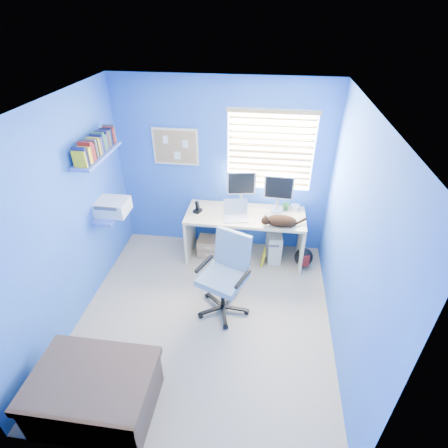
# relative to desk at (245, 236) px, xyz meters

# --- Properties ---
(floor) EXTENTS (3.00, 3.20, 0.00)m
(floor) POSITION_rel_desk_xyz_m (-0.37, -1.26, -0.37)
(floor) COLOR #C5AD89
(floor) RESTS_ON ground
(ceiling) EXTENTS (3.00, 3.20, 0.00)m
(ceiling) POSITION_rel_desk_xyz_m (-0.37, -1.26, 2.13)
(ceiling) COLOR white
(ceiling) RESTS_ON wall_back
(wall_back) EXTENTS (3.00, 0.01, 2.50)m
(wall_back) POSITION_rel_desk_xyz_m (-0.37, 0.34, 0.88)
(wall_back) COLOR #3579CD
(wall_back) RESTS_ON ground
(wall_front) EXTENTS (3.00, 0.01, 2.50)m
(wall_front) POSITION_rel_desk_xyz_m (-0.37, -2.86, 0.88)
(wall_front) COLOR #3579CD
(wall_front) RESTS_ON ground
(wall_left) EXTENTS (0.01, 3.20, 2.50)m
(wall_left) POSITION_rel_desk_xyz_m (-1.87, -1.26, 0.88)
(wall_left) COLOR #3579CD
(wall_left) RESTS_ON ground
(wall_right) EXTENTS (0.01, 3.20, 2.50)m
(wall_right) POSITION_rel_desk_xyz_m (1.13, -1.26, 0.88)
(wall_right) COLOR #3579CD
(wall_right) RESTS_ON ground
(desk) EXTENTS (1.66, 0.65, 0.74)m
(desk) POSITION_rel_desk_xyz_m (0.00, 0.00, 0.00)
(desk) COLOR beige
(desk) RESTS_ON floor
(laptop) EXTENTS (0.37, 0.32, 0.22)m
(laptop) POSITION_rel_desk_xyz_m (-0.12, -0.13, 0.48)
(laptop) COLOR silver
(laptop) RESTS_ON desk
(monitor_left) EXTENTS (0.41, 0.18, 0.54)m
(monitor_left) POSITION_rel_desk_xyz_m (-0.09, 0.23, 0.64)
(monitor_left) COLOR silver
(monitor_left) RESTS_ON desk
(monitor_right) EXTENTS (0.40, 0.14, 0.54)m
(monitor_right) POSITION_rel_desk_xyz_m (0.43, 0.17, 0.64)
(monitor_right) COLOR silver
(monitor_right) RESTS_ON desk
(phone) EXTENTS (0.13, 0.14, 0.17)m
(phone) POSITION_rel_desk_xyz_m (-0.67, -0.03, 0.45)
(phone) COLOR black
(phone) RESTS_ON desk
(mug) EXTENTS (0.10, 0.09, 0.10)m
(mug) POSITION_rel_desk_xyz_m (0.56, 0.19, 0.42)
(mug) COLOR #28652F
(mug) RESTS_ON desk
(cd_spindle) EXTENTS (0.13, 0.13, 0.07)m
(cd_spindle) POSITION_rel_desk_xyz_m (0.69, 0.23, 0.41)
(cd_spindle) COLOR silver
(cd_spindle) RESTS_ON desk
(cat) EXTENTS (0.43, 0.27, 0.14)m
(cat) POSITION_rel_desk_xyz_m (0.49, -0.22, 0.44)
(cat) COLOR black
(cat) RESTS_ON desk
(tower_pc) EXTENTS (0.24, 0.46, 0.45)m
(tower_pc) POSITION_rel_desk_xyz_m (0.43, 0.06, -0.14)
(tower_pc) COLOR beige
(tower_pc) RESTS_ON floor
(drawer_boxes) EXTENTS (0.35, 0.28, 0.27)m
(drawer_boxes) POSITION_rel_desk_xyz_m (-0.51, 0.01, -0.23)
(drawer_boxes) COLOR tan
(drawer_boxes) RESTS_ON floor
(yellow_book) EXTENTS (0.03, 0.17, 0.24)m
(yellow_book) POSITION_rel_desk_xyz_m (0.29, -0.14, -0.25)
(yellow_book) COLOR yellow
(yellow_book) RESTS_ON floor
(backpack) EXTENTS (0.28, 0.23, 0.31)m
(backpack) POSITION_rel_desk_xyz_m (0.86, -0.11, -0.22)
(backpack) COLOR black
(backpack) RESTS_ON floor
(bed_corner) EXTENTS (1.03, 0.73, 0.50)m
(bed_corner) POSITION_rel_desk_xyz_m (-1.15, -2.50, -0.12)
(bed_corner) COLOR brown
(bed_corner) RESTS_ON floor
(office_chair) EXTENTS (0.78, 0.78, 1.03)m
(office_chair) POSITION_rel_desk_xyz_m (-0.14, -1.06, 0.01)
(office_chair) COLOR black
(office_chair) RESTS_ON floor
(window_blinds) EXTENTS (1.15, 0.05, 1.10)m
(window_blinds) POSITION_rel_desk_xyz_m (0.28, 0.31, 1.18)
(window_blinds) COLOR white
(window_blinds) RESTS_ON ground
(corkboard) EXTENTS (0.64, 0.02, 0.52)m
(corkboard) POSITION_rel_desk_xyz_m (-1.02, 0.33, 1.18)
(corkboard) COLOR beige
(corkboard) RESTS_ON ground
(wall_shelves) EXTENTS (0.42, 0.90, 1.05)m
(wall_shelves) POSITION_rel_desk_xyz_m (-1.72, -0.51, 1.06)
(wall_shelves) COLOR #4C65D2
(wall_shelves) RESTS_ON ground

